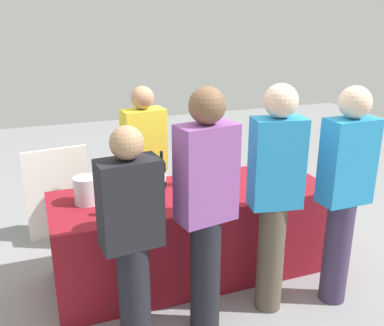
# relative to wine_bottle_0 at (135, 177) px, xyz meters

# --- Properties ---
(ground_plane) EXTENTS (12.00, 12.00, 0.00)m
(ground_plane) POSITION_rel_wine_bottle_0_xyz_m (0.43, -0.19, -0.87)
(ground_plane) COLOR gray
(tasting_table) EXTENTS (2.30, 0.83, 0.76)m
(tasting_table) POSITION_rel_wine_bottle_0_xyz_m (0.43, -0.19, -0.49)
(tasting_table) COLOR maroon
(tasting_table) RESTS_ON ground_plane
(wine_bottle_0) EXTENTS (0.08, 0.08, 0.31)m
(wine_bottle_0) POSITION_rel_wine_bottle_0_xyz_m (0.00, 0.00, 0.00)
(wine_bottle_0) COLOR black
(wine_bottle_0) RESTS_ON tasting_table
(wine_bottle_1) EXTENTS (0.07, 0.07, 0.29)m
(wine_bottle_1) POSITION_rel_wine_bottle_0_xyz_m (0.10, -0.03, -0.01)
(wine_bottle_1) COLOR black
(wine_bottle_1) RESTS_ON tasting_table
(wine_bottle_2) EXTENTS (0.07, 0.07, 0.32)m
(wine_bottle_2) POSITION_rel_wine_bottle_0_xyz_m (0.22, -0.02, 0.00)
(wine_bottle_2) COLOR black
(wine_bottle_2) RESTS_ON tasting_table
(wine_bottle_3) EXTENTS (0.07, 0.07, 0.34)m
(wine_bottle_3) POSITION_rel_wine_bottle_0_xyz_m (0.45, -0.05, 0.01)
(wine_bottle_3) COLOR black
(wine_bottle_3) RESTS_ON tasting_table
(wine_bottle_4) EXTENTS (0.08, 0.08, 0.32)m
(wine_bottle_4) POSITION_rel_wine_bottle_0_xyz_m (0.60, -0.06, 0.00)
(wine_bottle_4) COLOR black
(wine_bottle_4) RESTS_ON tasting_table
(wine_bottle_5) EXTENTS (0.07, 0.07, 0.33)m
(wine_bottle_5) POSITION_rel_wine_bottle_0_xyz_m (0.78, -0.02, 0.01)
(wine_bottle_5) COLOR black
(wine_bottle_5) RESTS_ON tasting_table
(wine_glass_0) EXTENTS (0.06, 0.06, 0.12)m
(wine_glass_0) POSITION_rel_wine_bottle_0_xyz_m (-0.33, -0.39, -0.03)
(wine_glass_0) COLOR silver
(wine_glass_0) RESTS_ON tasting_table
(wine_glass_1) EXTENTS (0.07, 0.07, 0.14)m
(wine_glass_1) POSITION_rel_wine_bottle_0_xyz_m (-0.21, -0.38, -0.02)
(wine_glass_1) COLOR silver
(wine_glass_1) RESTS_ON tasting_table
(wine_glass_2) EXTENTS (0.06, 0.06, 0.14)m
(wine_glass_2) POSITION_rel_wine_bottle_0_xyz_m (0.03, -0.39, -0.01)
(wine_glass_2) COLOR silver
(wine_glass_2) RESTS_ON tasting_table
(wine_glass_3) EXTENTS (0.07, 0.07, 0.14)m
(wine_glass_3) POSITION_rel_wine_bottle_0_xyz_m (0.43, -0.31, -0.01)
(wine_glass_3) COLOR silver
(wine_glass_3) RESTS_ON tasting_table
(wine_glass_4) EXTENTS (0.07, 0.07, 0.15)m
(wine_glass_4) POSITION_rel_wine_bottle_0_xyz_m (0.57, -0.26, -0.00)
(wine_glass_4) COLOR silver
(wine_glass_4) RESTS_ON tasting_table
(wine_glass_5) EXTENTS (0.07, 0.07, 0.15)m
(wine_glass_5) POSITION_rel_wine_bottle_0_xyz_m (1.22, -0.37, -0.01)
(wine_glass_5) COLOR silver
(wine_glass_5) RESTS_ON tasting_table
(ice_bucket) EXTENTS (0.19, 0.19, 0.21)m
(ice_bucket) POSITION_rel_wine_bottle_0_xyz_m (-0.41, -0.12, -0.01)
(ice_bucket) COLOR silver
(ice_bucket) RESTS_ON tasting_table
(server_pouring) EXTENTS (0.40, 0.25, 1.55)m
(server_pouring) POSITION_rel_wine_bottle_0_xyz_m (0.19, 0.42, -0.03)
(server_pouring) COLOR #3F3351
(server_pouring) RESTS_ON ground_plane
(guest_0) EXTENTS (0.40, 0.25, 1.54)m
(guest_0) POSITION_rel_wine_bottle_0_xyz_m (-0.24, -0.89, -0.04)
(guest_0) COLOR black
(guest_0) RESTS_ON ground_plane
(guest_1) EXTENTS (0.41, 0.27, 1.74)m
(guest_1) POSITION_rel_wine_bottle_0_xyz_m (0.26, -0.90, 0.09)
(guest_1) COLOR black
(guest_1) RESTS_ON ground_plane
(guest_2) EXTENTS (0.39, 0.26, 1.72)m
(guest_2) POSITION_rel_wine_bottle_0_xyz_m (0.81, -0.85, 0.09)
(guest_2) COLOR brown
(guest_2) RESTS_ON ground_plane
(guest_3) EXTENTS (0.37, 0.23, 1.69)m
(guest_3) POSITION_rel_wine_bottle_0_xyz_m (1.34, -0.94, 0.06)
(guest_3) COLOR #3F3351
(guest_3) RESTS_ON ground_plane
(menu_board) EXTENTS (0.62, 0.11, 0.92)m
(menu_board) POSITION_rel_wine_bottle_0_xyz_m (-0.59, 0.89, -0.41)
(menu_board) COLOR white
(menu_board) RESTS_ON ground_plane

